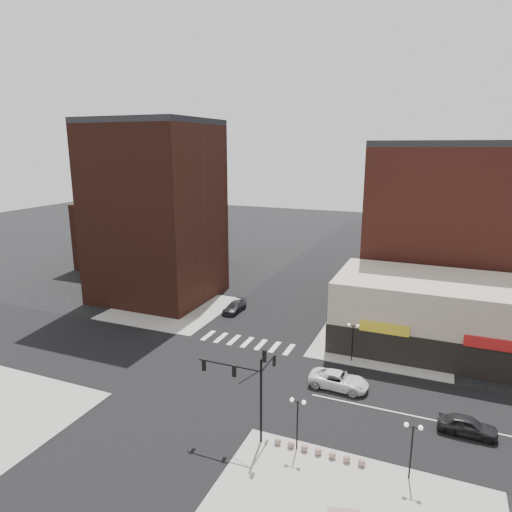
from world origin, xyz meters
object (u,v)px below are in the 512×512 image
(dark_sedan_east, at_px, (467,426))
(street_lamp_ne, at_px, (353,332))
(white_suv, at_px, (339,380))
(street_lamp_se_a, at_px, (298,411))
(traffic_signal, at_px, (251,380))
(street_lamp_se_b, at_px, (412,437))
(dark_sedan_north, at_px, (235,307))

(dark_sedan_east, bearing_deg, street_lamp_ne, 51.39)
(street_lamp_ne, height_order, white_suv, street_lamp_ne)
(street_lamp_se_a, xyz_separation_m, street_lamp_ne, (1.00, 16.00, 0.00))
(traffic_signal, relative_size, street_lamp_se_b, 1.87)
(street_lamp_ne, relative_size, dark_sedan_east, 0.94)
(street_lamp_ne, bearing_deg, street_lamp_se_a, -93.58)
(traffic_signal, height_order, street_lamp_se_a, traffic_signal)
(street_lamp_se_a, xyz_separation_m, street_lamp_se_b, (8.00, 0.00, 0.00))
(dark_sedan_north, bearing_deg, white_suv, -37.94)
(traffic_signal, height_order, white_suv, traffic_signal)
(traffic_signal, distance_m, street_lamp_se_b, 11.88)
(street_lamp_se_a, bearing_deg, dark_sedan_north, 124.04)
(dark_sedan_east, xyz_separation_m, dark_sedan_north, (-28.50, 17.66, -0.07))
(street_lamp_se_a, height_order, dark_sedan_north, street_lamp_se_a)
(street_lamp_se_a, bearing_deg, white_suv, 84.98)
(street_lamp_se_b, height_order, dark_sedan_east, street_lamp_se_b)
(street_lamp_ne, xyz_separation_m, dark_sedan_east, (10.82, -8.97, -2.54))
(white_suv, bearing_deg, traffic_signal, 156.97)
(street_lamp_ne, bearing_deg, dark_sedan_north, 153.83)
(white_suv, bearing_deg, dark_sedan_north, 52.40)
(street_lamp_se_b, xyz_separation_m, dark_sedan_east, (3.82, 7.03, -2.54))
(street_lamp_se_a, xyz_separation_m, white_suv, (0.90, 10.22, -2.52))
(traffic_signal, bearing_deg, dark_sedan_east, 23.75)
(street_lamp_se_a, bearing_deg, traffic_signal, 177.43)
(street_lamp_ne, xyz_separation_m, dark_sedan_north, (-17.68, 8.69, -2.61))
(traffic_signal, relative_size, dark_sedan_north, 1.65)
(street_lamp_se_a, distance_m, dark_sedan_north, 29.91)
(street_lamp_ne, relative_size, white_suv, 0.75)
(traffic_signal, relative_size, dark_sedan_east, 1.76)
(street_lamp_se_a, xyz_separation_m, dark_sedan_east, (11.82, 7.03, -2.54))
(street_lamp_se_a, relative_size, street_lamp_ne, 1.00)
(dark_sedan_east, bearing_deg, traffic_signal, 114.81)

